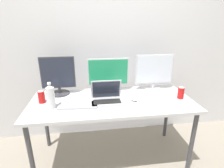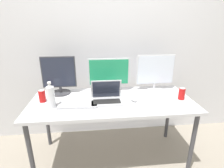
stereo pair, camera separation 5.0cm
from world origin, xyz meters
name	(u,v)px [view 1 (the left image)]	position (x,y,z in m)	size (l,w,h in m)	color
ground_plane	(112,156)	(0.00, 0.00, 0.00)	(16.00, 16.00, 0.00)	gray
wall_back	(106,40)	(0.00, 0.59, 1.30)	(7.00, 0.08, 2.60)	silver
work_desk	(112,105)	(0.00, 0.00, 0.68)	(1.69, 0.73, 0.74)	#424247
monitor_left	(58,76)	(-0.57, 0.24, 0.95)	(0.37, 0.22, 0.43)	#38383D
monitor_center	(108,74)	(-0.01, 0.26, 0.94)	(0.47, 0.21, 0.39)	silver
monitor_right	(154,71)	(0.54, 0.26, 0.96)	(0.45, 0.18, 0.42)	silver
laptop_silver	(107,97)	(-0.06, -0.03, 0.79)	(0.31, 0.21, 0.22)	silver
keyboard_main	(78,105)	(-0.35, -0.10, 0.75)	(0.38, 0.15, 0.02)	#B2B2B7
mouse_by_keyboard	(134,99)	(0.23, -0.04, 0.76)	(0.06, 0.10, 0.03)	silver
water_bottle	(51,97)	(-0.59, -0.10, 0.86)	(0.08, 0.08, 0.26)	silver
soda_can_near_keyboard	(41,97)	(-0.72, 0.04, 0.80)	(0.07, 0.07, 0.13)	red
soda_can_by_laptop	(181,93)	(0.74, -0.05, 0.80)	(0.07, 0.07, 0.13)	red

